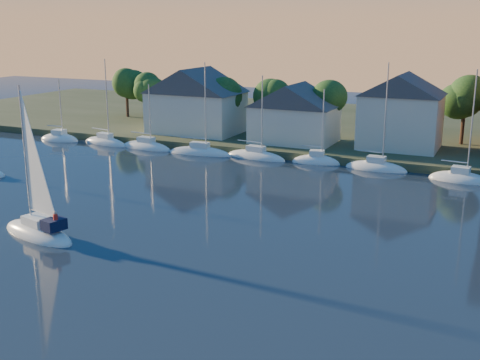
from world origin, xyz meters
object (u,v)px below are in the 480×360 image
Objects in this scene: clubhouse_centre at (295,112)px; hero_sailboat at (39,229)px; clubhouse_west at (196,100)px; clubhouse_east at (401,110)px.

hero_sailboat is (-7.16, -42.22, -4.56)m from clubhouse_centre.
clubhouse_west is at bearing -64.06° from hero_sailboat.
clubhouse_centre is at bearing -171.87° from clubhouse_east.
clubhouse_east is 49.32m from hero_sailboat.
hero_sailboat is at bearing -115.57° from clubhouse_east.
clubhouse_west is at bearing -178.09° from clubhouse_east.
clubhouse_east is (30.00, 1.00, 0.07)m from clubhouse_west.
hero_sailboat is (8.84, -43.22, -5.36)m from clubhouse_west.
clubhouse_west is 1.18× the size of clubhouse_centre.
clubhouse_east reaches higher than clubhouse_centre.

